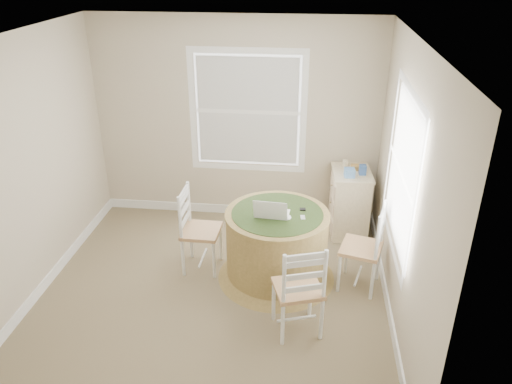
# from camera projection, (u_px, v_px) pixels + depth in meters

# --- Properties ---
(room) EXTENTS (3.64, 3.64, 2.64)m
(room) POSITION_uv_depth(u_px,v_px,m) (228.00, 176.00, 4.78)
(room) COLOR #7E7050
(room) RESTS_ON ground
(round_table) EXTENTS (1.28, 1.28, 0.79)m
(round_table) POSITION_uv_depth(u_px,v_px,m) (277.00, 243.00, 5.34)
(round_table) COLOR #A38549
(round_table) RESTS_ON ground
(chair_left) EXTENTS (0.41, 0.43, 0.95)m
(chair_left) POSITION_uv_depth(u_px,v_px,m) (201.00, 231.00, 5.48)
(chair_left) COLOR white
(chair_left) RESTS_ON ground
(chair_near) EXTENTS (0.52, 0.51, 0.95)m
(chair_near) POSITION_uv_depth(u_px,v_px,m) (298.00, 288.00, 4.55)
(chair_near) COLOR white
(chair_near) RESTS_ON ground
(chair_right) EXTENTS (0.49, 0.51, 0.95)m
(chair_right) POSITION_uv_depth(u_px,v_px,m) (361.00, 248.00, 5.17)
(chair_right) COLOR white
(chair_right) RESTS_ON ground
(laptop) EXTENTS (0.36, 0.33, 0.24)m
(laptop) POSITION_uv_depth(u_px,v_px,m) (272.00, 213.00, 5.12)
(laptop) COLOR white
(laptop) RESTS_ON round_table
(mouse) EXTENTS (0.07, 0.11, 0.03)m
(mouse) POSITION_uv_depth(u_px,v_px,m) (288.00, 217.00, 5.08)
(mouse) COLOR white
(mouse) RESTS_ON round_table
(phone) EXTENTS (0.05, 0.09, 0.02)m
(phone) POSITION_uv_depth(u_px,v_px,m) (303.00, 218.00, 5.09)
(phone) COLOR #B7BABF
(phone) RESTS_ON round_table
(keys) EXTENTS (0.06, 0.06, 0.02)m
(keys) POSITION_uv_depth(u_px,v_px,m) (303.00, 210.00, 5.24)
(keys) COLOR black
(keys) RESTS_ON round_table
(corner_chest) EXTENTS (0.51, 0.66, 0.83)m
(corner_chest) POSITION_uv_depth(u_px,v_px,m) (349.00, 202.00, 6.21)
(corner_chest) COLOR #F6E3B9
(corner_chest) RESTS_ON ground
(tissue_box) EXTENTS (0.13, 0.13, 0.10)m
(tissue_box) POSITION_uv_depth(u_px,v_px,m) (349.00, 173.00, 5.87)
(tissue_box) COLOR #5C91D3
(tissue_box) RESTS_ON corner_chest
(box_yellow) EXTENTS (0.16, 0.11, 0.06)m
(box_yellow) POSITION_uv_depth(u_px,v_px,m) (358.00, 167.00, 6.08)
(box_yellow) COLOR gold
(box_yellow) RESTS_ON corner_chest
(box_blue) EXTENTS (0.09, 0.09, 0.12)m
(box_blue) POSITION_uv_depth(u_px,v_px,m) (363.00, 170.00, 5.93)
(box_blue) COLOR #305492
(box_blue) RESTS_ON corner_chest
(cup_cream) EXTENTS (0.07, 0.07, 0.09)m
(cup_cream) POSITION_uv_depth(u_px,v_px,m) (345.00, 163.00, 6.16)
(cup_cream) COLOR beige
(cup_cream) RESTS_ON corner_chest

